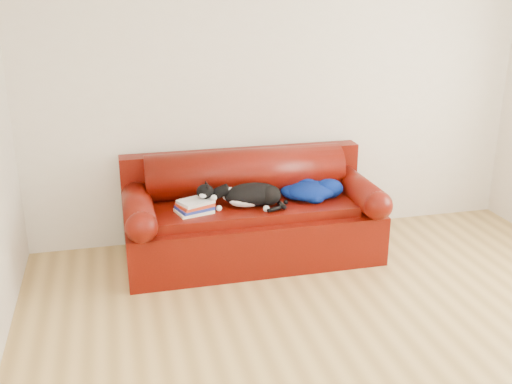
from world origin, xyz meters
TOP-DOWN VIEW (x-y plane):
  - ground at (0.00, 0.00)m, footprint 4.50×4.50m
  - room_shell at (0.12, 0.02)m, footprint 4.52×4.02m
  - sofa_base at (-0.39, 1.49)m, footprint 2.10×0.90m
  - sofa_back at (-0.39, 1.74)m, footprint 2.10×1.01m
  - book_stack at (-0.88, 1.37)m, footprint 0.32×0.27m
  - cat at (-0.41, 1.40)m, footprint 0.62×0.41m
  - blanket at (0.13, 1.48)m, footprint 0.60×0.49m

SIDE VIEW (x-z plane):
  - ground at x=0.00m, z-range 0.00..0.00m
  - sofa_base at x=-0.39m, z-range -0.01..0.49m
  - sofa_back at x=-0.39m, z-range 0.10..0.98m
  - book_stack at x=-0.88m, z-range 0.50..0.60m
  - blanket at x=0.13m, z-range 0.49..0.65m
  - cat at x=-0.41m, z-range 0.47..0.71m
  - room_shell at x=0.12m, z-range 0.36..2.97m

